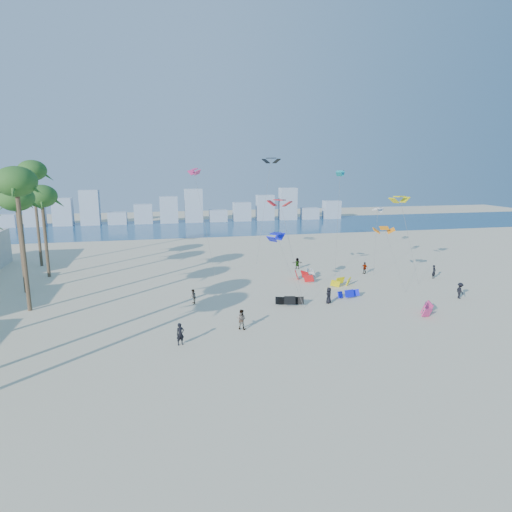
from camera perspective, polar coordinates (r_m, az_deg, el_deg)
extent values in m
plane|color=beige|center=(33.14, 0.92, -13.47)|extent=(220.00, 220.00, 0.00)
plane|color=navy|center=(102.38, -8.44, 3.70)|extent=(220.00, 220.00, 0.00)
imported|color=black|center=(35.90, -9.88, -10.03)|extent=(0.77, 0.62, 1.81)
imported|color=gray|center=(38.64, -1.94, -8.27)|extent=(1.10, 1.03, 1.79)
imported|color=black|center=(46.23, 9.50, -5.09)|extent=(0.93, 0.99, 1.70)
imported|color=gray|center=(59.67, 13.99, -1.52)|extent=(0.79, 1.00, 1.58)
imported|color=black|center=(52.09, 25.13, -4.12)|extent=(0.76, 1.19, 1.75)
imported|color=gray|center=(60.84, 5.42, -0.96)|extent=(1.50, 0.63, 1.57)
imported|color=black|center=(59.94, 22.24, -1.92)|extent=(0.75, 0.68, 1.72)
imported|color=gray|center=(45.85, -8.23, -5.29)|extent=(0.61, 0.77, 1.55)
cylinder|color=#595959|center=(45.18, 4.45, -1.84)|extent=(1.94, 4.08, 7.08)
cylinder|color=#595959|center=(48.40, 4.57, 1.04)|extent=(1.52, 4.32, 10.33)
cylinder|color=#595959|center=(55.95, 19.39, 1.93)|extent=(1.94, 2.44, 10.46)
cylinder|color=#595959|center=(57.51, -6.76, 4.36)|extent=(2.16, 3.90, 13.61)
cylinder|color=#595959|center=(58.91, 10.63, 4.32)|extent=(2.05, 4.26, 13.42)
cylinder|color=#595959|center=(52.83, 17.69, -0.46)|extent=(1.22, 3.63, 6.93)
cylinder|color=#595959|center=(64.01, 1.03, 5.89)|extent=(2.67, 2.06, 15.18)
cylinder|color=#595959|center=(60.29, 15.38, 1.89)|extent=(1.88, 3.38, 8.47)
cylinder|color=brown|center=(47.65, -28.15, 0.94)|extent=(0.40, 0.40, 12.67)
ellipsoid|color=#2E5F21|center=(47.03, -28.90, 8.54)|extent=(3.80, 3.80, 2.85)
cylinder|color=brown|center=(55.05, -28.33, 1.13)|extent=(0.40, 0.40, 10.63)
ellipsoid|color=#2E5F21|center=(54.45, -28.87, 6.64)|extent=(3.80, 3.80, 2.85)
cylinder|color=brown|center=(61.54, -25.82, 2.23)|extent=(0.40, 0.40, 10.38)
ellipsoid|color=#2E5F21|center=(61.00, -26.26, 7.03)|extent=(3.80, 3.80, 2.85)
cylinder|color=brown|center=(68.69, -26.71, 4.32)|extent=(0.40, 0.40, 13.46)
ellipsoid|color=#2E5F21|center=(68.30, -27.23, 9.92)|extent=(3.80, 3.80, 2.85)
cube|color=#9EADBF|center=(117.23, -29.82, 4.02)|extent=(4.40, 3.00, 3.00)
cube|color=#9EADBF|center=(115.44, -26.93, 4.65)|extent=(4.40, 3.00, 4.80)
cube|color=#9EADBF|center=(113.96, -23.94, 5.30)|extent=(4.40, 3.00, 6.60)
cube|color=#9EADBF|center=(112.81, -20.88, 5.94)|extent=(4.40, 3.00, 8.40)
cube|color=#9EADBF|center=(112.34, -17.65, 4.75)|extent=(4.40, 3.00, 3.00)
cube|color=#9EADBF|center=(111.85, -14.50, 5.36)|extent=(4.40, 3.00, 4.80)
cube|color=#9EADBF|center=(111.71, -11.33, 5.96)|extent=(4.40, 3.00, 6.60)
cube|color=#9EADBF|center=(111.92, -8.16, 6.55)|extent=(4.40, 3.00, 8.40)
cube|color=#9EADBF|center=(112.82, -4.97, 5.28)|extent=(4.40, 3.00, 3.00)
cube|color=#9EADBF|center=(113.69, -1.86, 5.83)|extent=(4.40, 3.00, 4.80)
cube|color=#9EADBF|center=(114.89, 1.20, 6.34)|extent=(4.40, 3.00, 6.60)
cube|color=#9EADBF|center=(116.43, 4.19, 6.83)|extent=(4.40, 3.00, 8.40)
cube|color=#9EADBF|center=(118.60, 7.05, 5.55)|extent=(4.40, 3.00, 3.00)
cube|color=#9EADBF|center=(120.71, 9.86, 6.01)|extent=(4.40, 3.00, 4.80)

